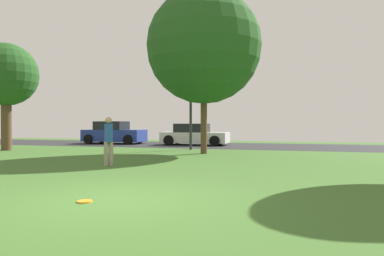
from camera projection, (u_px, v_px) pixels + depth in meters
ground_plane at (113, 200)px, 6.47m from camera, size 44.00×44.00×0.00m
road_strip at (240, 146)px, 21.86m from camera, size 44.00×6.40×0.01m
oak_tree_right at (204, 47)px, 16.26m from camera, size 5.25×5.25×7.54m
maple_tree_far at (6, 75)px, 18.20m from camera, size 3.20×3.20×5.51m
person_thrower at (109, 139)px, 11.68m from camera, size 0.37×0.39×1.60m
frisbee_disc at (85, 201)px, 6.30m from camera, size 0.27×0.27×0.03m
parked_car_blue at (114, 133)px, 24.37m from camera, size 4.18×1.99×1.52m
parked_car_white at (194, 135)px, 22.75m from camera, size 4.22×2.03×1.37m
street_lamp_post at (191, 107)px, 18.74m from camera, size 0.14×0.14×4.50m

